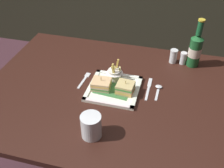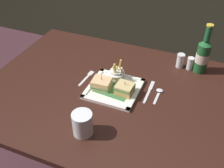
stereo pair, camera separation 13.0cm
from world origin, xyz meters
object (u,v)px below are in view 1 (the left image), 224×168
object	(u,v)px
fork	(84,79)
fries_cup	(115,73)
sandwich_half_right	(125,88)
spoon	(158,89)
beer_bottle	(195,49)
sandwich_half_left	(101,85)
square_plate	(114,89)
knife	(149,88)
dining_table	(110,109)
pepper_shaker	(183,59)
salt_shaker	(173,57)
water_glass	(92,127)

from	to	relation	value
fork	fries_cup	bearing A→B (deg)	11.39
sandwich_half_right	spoon	bearing A→B (deg)	26.18
beer_bottle	fork	size ratio (longest dim) A/B	1.94
sandwich_half_right	sandwich_half_left	bearing A→B (deg)	180.00
square_plate	knife	world-z (taller)	square_plate
dining_table	spoon	world-z (taller)	spoon
sandwich_half_left	beer_bottle	xyz separation A→B (m)	(0.44, 0.35, 0.07)
pepper_shaker	square_plate	bearing A→B (deg)	-134.14
dining_table	spoon	distance (m)	0.28
salt_shaker	fork	bearing A→B (deg)	-146.66
sandwich_half_right	spoon	xyz separation A→B (m)	(0.16, 0.08, -0.03)
beer_bottle	spoon	size ratio (longest dim) A/B	2.34
beer_bottle	spoon	distance (m)	0.33
beer_bottle	sandwich_half_left	bearing A→B (deg)	-141.49
sandwich_half_right	salt_shaker	xyz separation A→B (m)	(0.20, 0.35, 0.00)
pepper_shaker	dining_table	bearing A→B (deg)	-134.40
spoon	sandwich_half_left	bearing A→B (deg)	-164.61
salt_shaker	beer_bottle	bearing A→B (deg)	0.51
beer_bottle	fork	distance (m)	0.62
sandwich_half_left	pepper_shaker	distance (m)	0.51
dining_table	knife	bearing A→B (deg)	21.24
sandwich_half_right	beer_bottle	size ratio (longest dim) A/B	0.32
pepper_shaker	beer_bottle	bearing A→B (deg)	1.02
water_glass	spoon	xyz separation A→B (m)	(0.23, 0.37, -0.04)
fries_cup	fork	xyz separation A→B (m)	(-0.16, -0.03, -0.05)
fork	knife	bearing A→B (deg)	2.70
fries_cup	water_glass	size ratio (longest dim) A/B	1.04
sandwich_half_right	fork	xyz separation A→B (m)	(-0.23, 0.06, -0.03)
fries_cup	spoon	size ratio (longest dim) A/B	0.93
fork	spoon	bearing A→B (deg)	2.67
fries_cup	beer_bottle	distance (m)	0.47
sandwich_half_left	knife	bearing A→B (deg)	17.99
knife	pepper_shaker	bearing A→B (deg)	60.65
beer_bottle	spoon	bearing A→B (deg)	-120.32
sandwich_half_left	water_glass	world-z (taller)	water_glass
fries_cup	spoon	world-z (taller)	fries_cup
fork	sandwich_half_left	bearing A→B (deg)	-27.89
dining_table	sandwich_half_right	bearing A→B (deg)	-2.51
water_glass	salt_shaker	size ratio (longest dim) A/B	1.31
water_glass	pepper_shaker	world-z (taller)	water_glass
fork	pepper_shaker	distance (m)	0.57
beer_bottle	fork	bearing A→B (deg)	-152.16
dining_table	sandwich_half_left	bearing A→B (deg)	-175.88
sandwich_half_left	salt_shaker	bearing A→B (deg)	46.63
water_glass	fork	distance (m)	0.39
beer_bottle	spoon	xyz separation A→B (m)	(-0.16, -0.27, -0.10)
dining_table	spoon	bearing A→B (deg)	17.52
fries_cup	water_glass	world-z (taller)	fries_cup
square_plate	beer_bottle	world-z (taller)	beer_bottle
sandwich_half_left	pepper_shaker	world-z (taller)	sandwich_half_left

